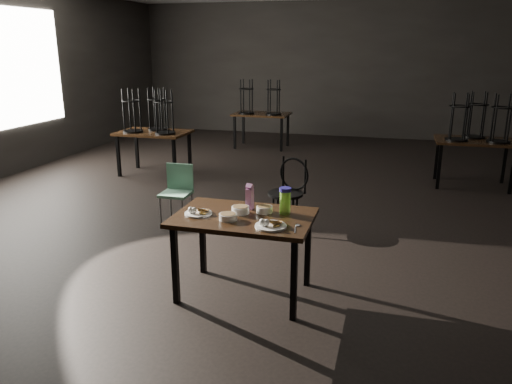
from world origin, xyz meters
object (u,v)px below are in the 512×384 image
(main_table, at_px, (244,224))
(school_chair, at_px, (177,189))
(water_bottle, at_px, (285,200))
(bentwood_chair, at_px, (289,188))
(juice_carton, at_px, (250,197))

(main_table, height_order, school_chair, school_chair)
(water_bottle, height_order, bentwood_chair, water_bottle)
(main_table, height_order, water_bottle, water_bottle)
(juice_carton, xyz_separation_m, water_bottle, (0.33, -0.04, 0.01))
(water_bottle, height_order, school_chair, water_bottle)
(school_chair, bearing_deg, juice_carton, -47.11)
(water_bottle, relative_size, bentwood_chair, 0.27)
(bentwood_chair, bearing_deg, water_bottle, -57.73)
(main_table, height_order, bentwood_chair, bentwood_chair)
(school_chair, bearing_deg, main_table, -50.81)
(water_bottle, relative_size, school_chair, 0.31)
(main_table, relative_size, bentwood_chair, 1.36)
(school_chair, bearing_deg, water_bottle, -41.54)
(juice_carton, distance_m, bentwood_chair, 1.56)
(juice_carton, bearing_deg, main_table, -89.99)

